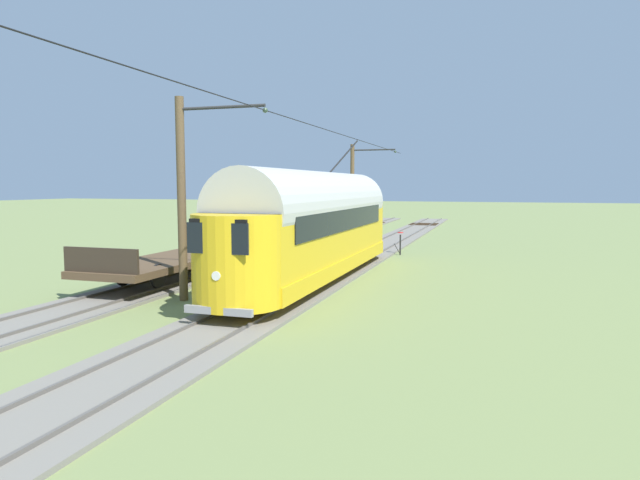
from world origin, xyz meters
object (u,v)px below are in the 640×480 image
object	(u,v)px
vintage_streetcar	(315,224)
switch_stand	(400,242)
catenary_pole_foreground	(354,190)
flatcar_adjacent	(211,252)
catenary_pole_mid_near	(184,195)
track_end_bumper	(315,235)

from	to	relation	value
vintage_streetcar	switch_stand	world-z (taller)	vintage_streetcar
catenary_pole_foreground	switch_stand	world-z (taller)	catenary_pole_foreground
flatcar_adjacent	catenary_pole_foreground	xyz separation A→B (m)	(-2.35, -15.92, 2.60)
vintage_streetcar	flatcar_adjacent	size ratio (longest dim) A/B	1.08
vintage_streetcar	flatcar_adjacent	world-z (taller)	vintage_streetcar
catenary_pole_mid_near	switch_stand	bearing A→B (deg)	-107.97
flatcar_adjacent	track_end_bumper	world-z (taller)	flatcar_adjacent
flatcar_adjacent	track_end_bumper	size ratio (longest dim) A/B	8.23
vintage_streetcar	track_end_bumper	world-z (taller)	vintage_streetcar
flatcar_adjacent	switch_stand	xyz separation A→B (m)	(-6.93, -8.26, -0.16)
track_end_bumper	catenary_pole_mid_near	bearing A→B (deg)	96.56
flatcar_adjacent	catenary_pole_foreground	size ratio (longest dim) A/B	2.26
track_end_bumper	vintage_streetcar	bearing A→B (deg)	108.38
switch_stand	track_end_bumper	size ratio (longest dim) A/B	0.69
switch_stand	track_end_bumper	bearing A→B (deg)	-42.20
catenary_pole_foreground	flatcar_adjacent	bearing A→B (deg)	81.62
flatcar_adjacent	catenary_pole_mid_near	size ratio (longest dim) A/B	2.26
catenary_pole_mid_near	switch_stand	xyz separation A→B (m)	(-4.58, -14.12, -2.75)
flatcar_adjacent	catenary_pole_mid_near	distance (m)	6.82
switch_stand	catenary_pole_foreground	bearing A→B (deg)	-59.11
catenary_pole_foreground	switch_stand	xyz separation A→B (m)	(-4.58, 7.66, -2.75)
flatcar_adjacent	switch_stand	world-z (taller)	flatcar_adjacent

